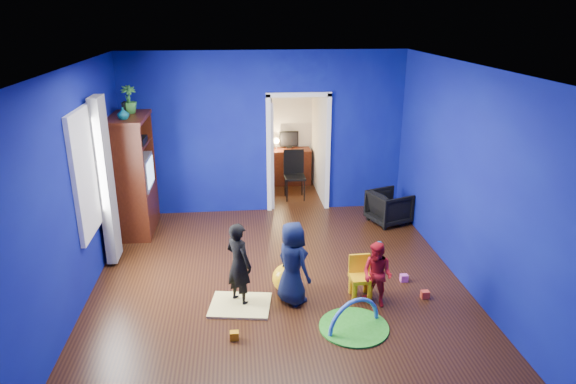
{
  "coord_description": "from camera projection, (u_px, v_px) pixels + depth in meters",
  "views": [
    {
      "loc": [
        -0.5,
        -6.2,
        3.54
      ],
      "look_at": [
        0.17,
        0.4,
        1.17
      ],
      "focal_mm": 32.0,
      "sensor_mm": 36.0,
      "label": 1
    }
  ],
  "objects": [
    {
      "name": "child_black",
      "position": [
        239.0,
        264.0,
        6.4
      ],
      "size": [
        0.46,
        0.47,
        1.09
      ],
      "primitive_type": "imported",
      "rotation": [
        0.0,
        0.0,
        2.31
      ],
      "color": "black",
      "rests_on": "floor"
    },
    {
      "name": "alcove",
      "position": [
        293.0,
        133.0,
        10.08
      ],
      "size": [
        1.0,
        1.75,
        2.5
      ],
      "primitive_type": null,
      "color": "silver",
      "rests_on": "floor"
    },
    {
      "name": "folding_chair",
      "position": [
        295.0,
        176.0,
        10.04
      ],
      "size": [
        0.4,
        0.4,
        0.92
      ],
      "primitive_type": "cube",
      "color": "black",
      "rests_on": "floor"
    },
    {
      "name": "curtain",
      "position": [
        106.0,
        181.0,
        7.25
      ],
      "size": [
        0.14,
        0.42,
        2.4
      ],
      "primitive_type": "cube",
      "color": "slate",
      "rests_on": "floor"
    },
    {
      "name": "floor",
      "position": [
        279.0,
        283.0,
        7.05
      ],
      "size": [
        5.0,
        5.5,
        0.01
      ],
      "primitive_type": "cube",
      "color": "black",
      "rests_on": "ground"
    },
    {
      "name": "window_left",
      "position": [
        84.0,
        173.0,
        6.62
      ],
      "size": [
        0.03,
        0.95,
        1.55
      ],
      "primitive_type": "cube",
      "color": "white",
      "rests_on": "wall_left"
    },
    {
      "name": "child_navy",
      "position": [
        293.0,
        263.0,
        6.42
      ],
      "size": [
        0.58,
        0.63,
        1.09
      ],
      "primitive_type": "imported",
      "rotation": [
        0.0,
        0.0,
        2.15
      ],
      "color": "#0F1539",
      "rests_on": "floor"
    },
    {
      "name": "wall_front",
      "position": [
        307.0,
        295.0,
        3.99
      ],
      "size": [
        5.0,
        0.02,
        2.9
      ],
      "primitive_type": "cube",
      "color": "#090D70",
      "rests_on": "floor"
    },
    {
      "name": "toy_3",
      "position": [
        357.0,
        260.0,
        7.55
      ],
      "size": [
        0.11,
        0.11,
        0.11
      ],
      "primitive_type": "sphere",
      "color": "green",
      "rests_on": "floor"
    },
    {
      "name": "vase",
      "position": [
        123.0,
        114.0,
        7.77
      ],
      "size": [
        0.22,
        0.22,
        0.19
      ],
      "primitive_type": "imported",
      "rotation": [
        0.0,
        0.0,
        -0.29
      ],
      "color": "#0C5964",
      "rests_on": "tv_armoire"
    },
    {
      "name": "book_shelf",
      "position": [
        289.0,
        88.0,
        10.52
      ],
      "size": [
        0.88,
        0.24,
        0.04
      ],
      "primitive_type": "cube",
      "color": "white",
      "rests_on": "study_desk"
    },
    {
      "name": "wall_back",
      "position": [
        265.0,
        134.0,
        9.14
      ],
      "size": [
        5.0,
        0.02,
        2.9
      ],
      "primitive_type": "cube",
      "color": "#090D70",
      "rests_on": "floor"
    },
    {
      "name": "ceiling",
      "position": [
        277.0,
        67.0,
        6.08
      ],
      "size": [
        5.0,
        5.5,
        0.01
      ],
      "primitive_type": "cube",
      "color": "white",
      "rests_on": "wall_back"
    },
    {
      "name": "play_mat",
      "position": [
        354.0,
        327.0,
        6.04
      ],
      "size": [
        0.82,
        0.82,
        0.02
      ],
      "primitive_type": "cylinder",
      "color": "green",
      "rests_on": "floor"
    },
    {
      "name": "toy_1",
      "position": [
        379.0,
        244.0,
        8.07
      ],
      "size": [
        0.11,
        0.11,
        0.11
      ],
      "primitive_type": "sphere",
      "color": "#2379C7",
      "rests_on": "floor"
    },
    {
      "name": "crt_tv",
      "position": [
        136.0,
        173.0,
        8.4
      ],
      "size": [
        0.46,
        0.7,
        0.54
      ],
      "primitive_type": "cube",
      "color": "silver",
      "rests_on": "tv_armoire"
    },
    {
      "name": "wall_left",
      "position": [
        76.0,
        189.0,
        6.32
      ],
      "size": [
        0.02,
        5.5,
        2.9
      ],
      "primitive_type": "cube",
      "color": "#090D70",
      "rests_on": "floor"
    },
    {
      "name": "study_desk",
      "position": [
        290.0,
        166.0,
        10.97
      ],
      "size": [
        0.88,
        0.44,
        0.75
      ],
      "primitive_type": "cube",
      "color": "#3D140A",
      "rests_on": "floor"
    },
    {
      "name": "desk_monitor",
      "position": [
        289.0,
        139.0,
        10.89
      ],
      "size": [
        0.4,
        0.05,
        0.32
      ],
      "primitive_type": "cube",
      "color": "black",
      "rests_on": "study_desk"
    },
    {
      "name": "tv_armoire",
      "position": [
        134.0,
        175.0,
        8.41
      ],
      "size": [
        0.58,
        1.14,
        1.96
      ],
      "primitive_type": "cube",
      "color": "#3F190A",
      "rests_on": "floor"
    },
    {
      "name": "toy_arch",
      "position": [
        354.0,
        326.0,
        6.04
      ],
      "size": [
        0.69,
        0.36,
        0.74
      ],
      "primitive_type": "torus",
      "rotation": [
        1.57,
        0.0,
        0.45
      ],
      "color": "#3F8CD8",
      "rests_on": "floor"
    },
    {
      "name": "desk_lamp",
      "position": [
        276.0,
        141.0,
        10.82
      ],
      "size": [
        0.14,
        0.14,
        0.14
      ],
      "primitive_type": "sphere",
      "color": "#FFD88C",
      "rests_on": "study_desk"
    },
    {
      "name": "yellow_blanket",
      "position": [
        240.0,
        305.0,
        6.48
      ],
      "size": [
        0.83,
        0.71,
        0.03
      ],
      "primitive_type": "cube",
      "rotation": [
        0.0,
        0.0,
        -0.16
      ],
      "color": "#F2E07A",
      "rests_on": "floor"
    },
    {
      "name": "potted_plant",
      "position": [
        129.0,
        99.0,
        8.22
      ],
      "size": [
        0.33,
        0.33,
        0.44
      ],
      "primitive_type": "imported",
      "rotation": [
        0.0,
        0.0,
        0.42
      ],
      "color": "#368932",
      "rests_on": "tv_armoire"
    },
    {
      "name": "armchair",
      "position": [
        389.0,
        207.0,
        8.95
      ],
      "size": [
        0.81,
        0.8,
        0.58
      ],
      "primitive_type": "imported",
      "rotation": [
        0.0,
        0.0,
        1.93
      ],
      "color": "black",
      "rests_on": "floor"
    },
    {
      "name": "wall_right",
      "position": [
        465.0,
        177.0,
        6.8
      ],
      "size": [
        0.02,
        5.5,
        2.9
      ],
      "primitive_type": "cube",
      "color": "#090D70",
      "rests_on": "floor"
    },
    {
      "name": "doorway",
      "position": [
        298.0,
        155.0,
        9.33
      ],
      "size": [
        1.16,
        0.1,
        2.1
      ],
      "primitive_type": "cube",
      "color": "white",
      "rests_on": "floor"
    },
    {
      "name": "hopper_ball",
      "position": [
        287.0,
        278.0,
        6.77
      ],
      "size": [
        0.38,
        0.38,
        0.38
      ],
      "primitive_type": "sphere",
      "color": "yellow",
      "rests_on": "floor"
    },
    {
      "name": "toy_0",
      "position": [
        425.0,
        294.0,
        6.66
      ],
      "size": [
        0.1,
        0.08,
        0.1
      ],
      "primitive_type": "cube",
      "color": "#EE4327",
      "rests_on": "floor"
    },
    {
      "name": "toy_4",
      "position": [
        404.0,
        278.0,
        7.06
      ],
      "size": [
        0.1,
        0.08,
        0.1
      ],
      "primitive_type": "cube",
      "color": "#D750B0",
      "rests_on": "floor"
    },
    {
      "name": "toy_2",
      "position": [
        234.0,
        336.0,
        5.82
      ],
      "size": [
        0.1,
        0.08,
        0.1
      ],
      "primitive_type": "cube",
      "color": "orange",
      "rests_on": "floor"
    },
    {
      "name": "toddler_red",
      "position": [
        377.0,
        275.0,
        6.4
      ],
      "size": [
        0.52,
        0.52,
        0.84
      ],
      "primitive_type": "imported",
      "rotation": [
        0.0,
        0.0,
        -0.78
      ],
      "color": "red",
      "rests_on": "floor"
    },
    {
      "name": "kid_chair",
      "position": [
        361.0,
        279.0,
        6.63
      ],
      "size": [
        0.29,
        0.29,
        0.5
      ],
      "primitive_type": "cube",
      "rotation": [
        0.0,
        0.0,
        0.03
      ],
      "color": "yellow",
      "rests_on": "floor"
    }
  ]
}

